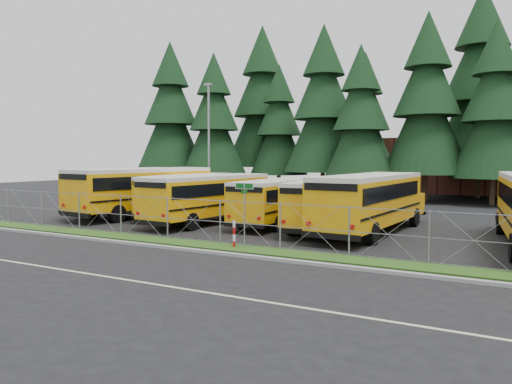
# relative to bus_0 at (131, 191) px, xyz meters

# --- Properties ---
(ground) EXTENTS (120.00, 120.00, 0.00)m
(ground) POSITION_rel_bus_0_xyz_m (13.45, -6.67, -1.55)
(ground) COLOR black
(ground) RESTS_ON ground
(curb) EXTENTS (50.00, 0.25, 0.12)m
(curb) POSITION_rel_bus_0_xyz_m (13.45, -9.77, -1.49)
(curb) COLOR gray
(curb) RESTS_ON ground
(grass_verge) EXTENTS (50.00, 1.40, 0.06)m
(grass_verge) POSITION_rel_bus_0_xyz_m (13.45, -8.37, -1.52)
(grass_verge) COLOR #1E3F12
(grass_verge) RESTS_ON ground
(road_lane_line) EXTENTS (50.00, 0.12, 0.01)m
(road_lane_line) POSITION_rel_bus_0_xyz_m (13.45, -14.67, -1.55)
(road_lane_line) COLOR beige
(road_lane_line) RESTS_ON ground
(chainlink_fence) EXTENTS (44.00, 0.10, 2.00)m
(chainlink_fence) POSITION_rel_bus_0_xyz_m (13.45, -7.67, -0.55)
(chainlink_fence) COLOR gray
(chainlink_fence) RESTS_ON ground
(brick_building) EXTENTS (22.00, 10.00, 6.00)m
(brick_building) POSITION_rel_bus_0_xyz_m (19.45, 33.33, 1.45)
(brick_building) COLOR brown
(brick_building) RESTS_ON ground
(bus_0) EXTENTS (4.14, 12.10, 3.11)m
(bus_0) POSITION_rel_bus_0_xyz_m (0.00, 0.00, 0.00)
(bus_0) COLOR orange
(bus_0) RESTS_ON ground
(bus_1) EXTENTS (4.44, 12.34, 3.16)m
(bus_1) POSITION_rel_bus_0_xyz_m (2.36, -0.93, 0.03)
(bus_1) COLOR orange
(bus_1) RESTS_ON ground
(bus_2) EXTENTS (3.90, 10.76, 2.76)m
(bus_2) POSITION_rel_bus_0_xyz_m (4.95, 0.25, -0.18)
(bus_2) COLOR orange
(bus_2) RESTS_ON ground
(bus_3) EXTENTS (3.56, 10.99, 2.83)m
(bus_3) POSITION_rel_bus_0_xyz_m (8.10, -1.85, -0.14)
(bus_3) COLOR orange
(bus_3) RESTS_ON ground
(bus_4) EXTENTS (2.72, 10.04, 2.61)m
(bus_4) POSITION_rel_bus_0_xyz_m (11.93, -0.39, -0.25)
(bus_4) COLOR orange
(bus_4) RESTS_ON ground
(bus_5) EXTENTS (3.63, 10.46, 2.68)m
(bus_5) POSITION_rel_bus_0_xyz_m (14.95, -0.90, -0.21)
(bus_5) COLOR orange
(bus_5) RESTS_ON ground
(bus_6) EXTENTS (3.35, 11.66, 3.02)m
(bus_6) POSITION_rel_bus_0_xyz_m (17.54, -1.29, -0.04)
(bus_6) COLOR orange
(bus_6) RESTS_ON ground
(street_sign) EXTENTS (0.84, 0.55, 2.81)m
(street_sign) POSITION_rel_bus_0_xyz_m (13.99, -8.15, 0.48)
(street_sign) COLOR gray
(street_sign) RESTS_ON ground
(striped_bollard) EXTENTS (0.11, 0.11, 1.20)m
(striped_bollard) POSITION_rel_bus_0_xyz_m (13.55, -8.27, -0.95)
(striped_bollard) COLOR #B20C0C
(striped_bollard) RESTS_ON ground
(light_standard) EXTENTS (0.70, 0.35, 10.14)m
(light_standard) POSITION_rel_bus_0_xyz_m (0.41, 9.13, 3.95)
(light_standard) COLOR gray
(light_standard) RESTS_ON ground
(conifer_0) EXTENTS (7.52, 7.52, 16.63)m
(conifer_0) POSITION_rel_bus_0_xyz_m (-10.61, 17.84, 6.76)
(conifer_0) COLOR black
(conifer_0) RESTS_ON ground
(conifer_1) EXTENTS (6.74, 6.74, 14.91)m
(conifer_1) POSITION_rel_bus_0_xyz_m (-5.00, 18.03, 5.90)
(conifer_1) COLOR black
(conifer_1) RESTS_ON ground
(conifer_2) EXTENTS (6.23, 6.23, 13.78)m
(conifer_2) POSITION_rel_bus_0_xyz_m (0.80, 21.82, 5.34)
(conifer_2) COLOR black
(conifer_2) RESTS_ON ground
(conifer_3) EXTENTS (7.57, 7.57, 16.75)m
(conifer_3) POSITION_rel_bus_0_xyz_m (6.70, 19.62, 6.82)
(conifer_3) COLOR black
(conifer_3) RESTS_ON ground
(conifer_4) EXTENTS (6.26, 6.26, 13.85)m
(conifer_4) POSITION_rel_bus_0_xyz_m (11.20, 16.97, 5.37)
(conifer_4) COLOR black
(conifer_4) RESTS_ON ground
(conifer_5) EXTENTS (7.45, 7.45, 16.48)m
(conifer_5) POSITION_rel_bus_0_xyz_m (16.48, 19.00, 6.68)
(conifer_5) COLOR black
(conifer_5) RESTS_ON ground
(conifer_6) EXTENTS (6.76, 6.76, 14.95)m
(conifer_6) POSITION_rel_bus_0_xyz_m (21.87, 18.52, 5.92)
(conifer_6) COLOR black
(conifer_6) RESTS_ON ground
(conifer_10) EXTENTS (8.60, 8.60, 19.02)m
(conifer_10) POSITION_rel_bus_0_xyz_m (-2.92, 25.00, 7.96)
(conifer_10) COLOR black
(conifer_10) RESTS_ON ground
(conifer_11) EXTENTS (6.76, 6.76, 14.95)m
(conifer_11) POSITION_rel_bus_0_xyz_m (9.00, 25.72, 5.92)
(conifer_11) COLOR black
(conifer_11) RESTS_ON ground
(conifer_12) EXTENTS (9.07, 9.07, 20.06)m
(conifer_12) POSITION_rel_bus_0_xyz_m (20.20, 25.31, 8.48)
(conifer_12) COLOR black
(conifer_12) RESTS_ON ground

